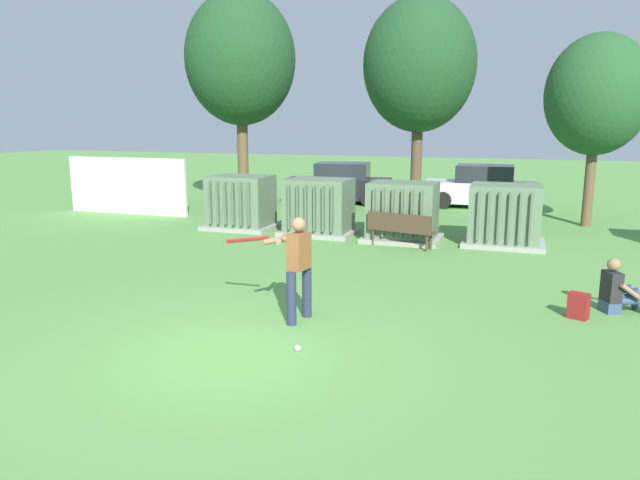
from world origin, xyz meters
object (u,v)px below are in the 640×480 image
(transformer_mid_west, at_px, (319,207))
(seated_spectator, at_px, (617,291))
(transformer_east, at_px, (505,216))
(transformer_west, at_px, (241,203))
(batter, at_px, (296,263))
(park_bench, at_px, (400,227))
(transformer_mid_east, at_px, (403,212))
(backpack, at_px, (579,306))
(parked_car_left_of_center, at_px, (481,188))
(sports_ball, at_px, (298,348))
(parked_car_leftmost, at_px, (340,184))

(transformer_mid_west, distance_m, seated_spectator, 8.89)
(transformer_east, relative_size, seated_spectator, 2.18)
(transformer_west, height_order, transformer_mid_west, same)
(transformer_east, height_order, batter, batter)
(park_bench, bearing_deg, transformer_mid_west, 157.10)
(transformer_mid_east, height_order, backpack, transformer_mid_east)
(park_bench, xyz_separation_m, parked_car_left_of_center, (1.46, 8.37, 0.22))
(park_bench, height_order, seated_spectator, seated_spectator)
(parked_car_left_of_center, bearing_deg, transformer_west, -133.16)
(transformer_east, distance_m, parked_car_left_of_center, 7.24)
(sports_ball, xyz_separation_m, parked_car_leftmost, (-4.08, 15.38, 0.71))
(transformer_mid_east, bearing_deg, parked_car_leftmost, 119.62)
(transformer_east, relative_size, batter, 1.21)
(transformer_west, relative_size, park_bench, 1.14)
(transformer_west, xyz_separation_m, batter, (4.73, -7.48, 0.19))
(park_bench, xyz_separation_m, seated_spectator, (4.59, -4.04, -0.16))
(transformer_west, height_order, transformer_east, same)
(batter, xyz_separation_m, backpack, (4.45, 1.61, -0.76))
(batter, relative_size, parked_car_left_of_center, 0.41)
(transformer_west, distance_m, parked_car_leftmost, 6.73)
(transformer_east, relative_size, sports_ball, 23.33)
(transformer_west, distance_m, batter, 8.85)
(backpack, bearing_deg, batter, -160.06)
(transformer_mid_east, bearing_deg, parked_car_left_of_center, 77.88)
(batter, distance_m, parked_car_left_of_center, 14.75)
(backpack, distance_m, parked_car_left_of_center, 13.25)
(transformer_east, xyz_separation_m, batter, (-3.05, -7.46, 0.19))
(park_bench, xyz_separation_m, batter, (-0.50, -6.24, 0.44))
(sports_ball, relative_size, backpack, 0.20)
(transformer_west, distance_m, transformer_mid_east, 5.10)
(transformer_east, distance_m, seated_spectator, 5.65)
(backpack, distance_m, parked_car_leftmost, 14.86)
(batter, bearing_deg, seated_spectator, 23.40)
(backpack, bearing_deg, park_bench, 130.48)
(batter, bearing_deg, transformer_east, 67.76)
(parked_car_leftmost, bearing_deg, seated_spectator, -53.99)
(transformer_mid_east, relative_size, park_bench, 1.14)
(batter, xyz_separation_m, seated_spectator, (5.09, 2.20, -0.60))
(transformer_west, bearing_deg, transformer_east, -0.20)
(backpack, relative_size, parked_car_leftmost, 0.10)
(seated_spectator, relative_size, parked_car_leftmost, 0.22)
(transformer_east, distance_m, park_bench, 2.84)
(sports_ball, distance_m, seated_spectator, 5.75)
(seated_spectator, bearing_deg, transformer_mid_west, 144.49)
(sports_ball, xyz_separation_m, seated_spectator, (4.58, 3.46, 0.33))
(backpack, bearing_deg, transformer_west, 147.39)
(sports_ball, bearing_deg, transformer_west, 120.88)
(transformer_mid_east, relative_size, sports_ball, 23.33)
(park_bench, height_order, parked_car_left_of_center, parked_car_left_of_center)
(backpack, bearing_deg, seated_spectator, 42.62)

